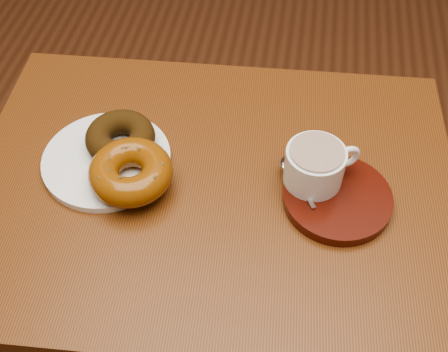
# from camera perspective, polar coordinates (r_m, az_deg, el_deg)

# --- Properties ---
(ground) EXTENTS (6.00, 6.00, 0.00)m
(ground) POSITION_cam_1_polar(r_m,az_deg,el_deg) (1.54, 10.55, -14.24)
(ground) COLOR brown
(ground) RESTS_ON ground
(cafe_table) EXTENTS (0.78, 0.60, 0.70)m
(cafe_table) POSITION_cam_1_polar(r_m,az_deg,el_deg) (0.95, -1.20, -4.97)
(cafe_table) COLOR brown
(cafe_table) RESTS_ON ground
(donut_plate) EXTENTS (0.21, 0.21, 0.01)m
(donut_plate) POSITION_cam_1_polar(r_m,az_deg,el_deg) (0.90, -11.83, 1.64)
(donut_plate) COLOR white
(donut_plate) RESTS_ON cafe_table
(donut_cinnamon) EXTENTS (0.14, 0.14, 0.04)m
(donut_cinnamon) POSITION_cam_1_polar(r_m,az_deg,el_deg) (0.89, -10.49, 3.88)
(donut_cinnamon) COLOR #38220B
(donut_cinnamon) RESTS_ON donut_plate
(donut_caramel) EXTENTS (0.16, 0.16, 0.05)m
(donut_caramel) POSITION_cam_1_polar(r_m,az_deg,el_deg) (0.84, -9.47, 0.42)
(donut_caramel) COLOR brown
(donut_caramel) RESTS_ON donut_plate
(saucer) EXTENTS (0.20, 0.20, 0.02)m
(saucer) POSITION_cam_1_polar(r_m,az_deg,el_deg) (0.85, 11.43, -2.23)
(saucer) COLOR #3D0F08
(saucer) RESTS_ON cafe_table
(coffee_cup) EXTENTS (0.11, 0.09, 0.06)m
(coffee_cup) POSITION_cam_1_polar(r_m,az_deg,el_deg) (0.83, 9.29, 1.11)
(coffee_cup) COLOR white
(coffee_cup) RESTS_ON saucer
(teaspoon) EXTENTS (0.06, 0.10, 0.01)m
(teaspoon) POSITION_cam_1_polar(r_m,az_deg,el_deg) (0.86, 6.77, 0.83)
(teaspoon) COLOR silver
(teaspoon) RESTS_ON saucer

